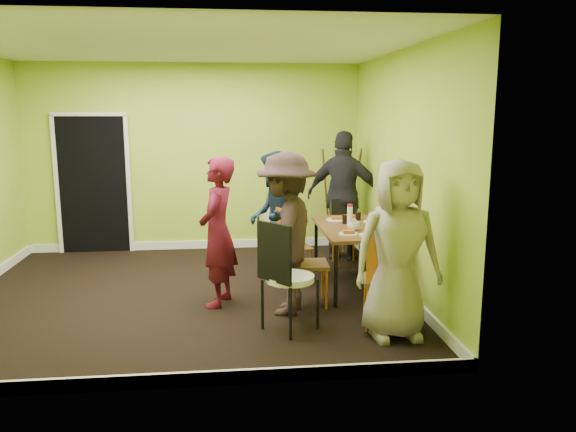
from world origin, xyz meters
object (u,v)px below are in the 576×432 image
chair_front_end (386,273)px  person_left_far (274,216)px  easel (340,199)px  person_left_near (286,234)px  blue_bottle (387,223)px  person_back_end (344,196)px  chair_bentwood (284,271)px  chair_left_near (302,256)px  thermos (350,216)px  chair_left_far (288,241)px  dining_table (357,231)px  chair_back_end (344,218)px  person_standing (218,232)px  orange_bottle (348,219)px  person_front_end (397,250)px

chair_front_end → person_left_far: (-0.94, 1.77, 0.24)m
easel → person_left_near: (-1.11, -2.69, 0.08)m
blue_bottle → person_back_end: person_back_end is taller
chair_bentwood → easel: easel is taller
chair_left_near → thermos: bearing=135.3°
chair_left_far → blue_bottle: 1.28m
dining_table → chair_bentwood: chair_bentwood is taller
chair_left_far → chair_front_end: chair_front_end is taller
chair_back_end → person_left_near: (-1.01, -1.91, 0.22)m
chair_left_near → person_back_end: bearing=158.3°
chair_front_end → blue_bottle: (0.28, 0.96, 0.29)m
chair_front_end → thermos: size_ratio=4.31×
chair_bentwood → thermos: (0.92, 1.34, 0.26)m
person_standing → person_left_far: size_ratio=1.01×
dining_table → person_left_far: (-0.97, 0.44, 0.11)m
chair_left_far → easel: 1.94m
dining_table → chair_front_end: chair_front_end is taller
dining_table → blue_bottle: blue_bottle is taller
thermos → orange_bottle: 0.20m
orange_bottle → person_left_near: size_ratio=0.05×
chair_left_near → chair_front_end: bearing=45.9°
person_back_end → chair_back_end: bearing=103.7°
chair_back_end → thermos: (-0.16, -1.11, 0.24)m
person_left_near → chair_left_near: bearing=158.6°
chair_bentwood → dining_table: bearing=102.4°
chair_left_far → chair_back_end: (0.88, 0.89, 0.10)m
chair_left_far → chair_bentwood: bearing=-18.3°
dining_table → person_left_far: bearing=155.5°
dining_table → person_left_near: 1.22m
chair_front_end → chair_bentwood: chair_bentwood is taller
easel → person_standing: 2.99m
chair_back_end → blue_bottle: blue_bottle is taller
person_left_far → person_front_end: size_ratio=0.96×
blue_bottle → person_left_near: person_left_near is taller
chair_back_end → person_standing: (-1.73, -1.60, 0.19)m
thermos → chair_left_near: bearing=-137.4°
chair_back_end → person_front_end: person_front_end is taller
chair_left_far → chair_bentwood: 1.58m
dining_table → person_left_far: size_ratio=0.93×
chair_left_far → chair_bentwood: size_ratio=0.86×
chair_back_end → person_back_end: person_back_end is taller
dining_table → person_back_end: person_back_end is taller
dining_table → person_standing: person_standing is taller
chair_bentwood → blue_bottle: 1.59m
person_back_end → chair_front_end: bearing=110.9°
chair_bentwood → person_standing: 1.09m
thermos → person_left_far: person_left_far is taller
chair_front_end → orange_bottle: chair_front_end is taller
chair_left_near → dining_table: bearing=129.7°
dining_table → thermos: bearing=154.2°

